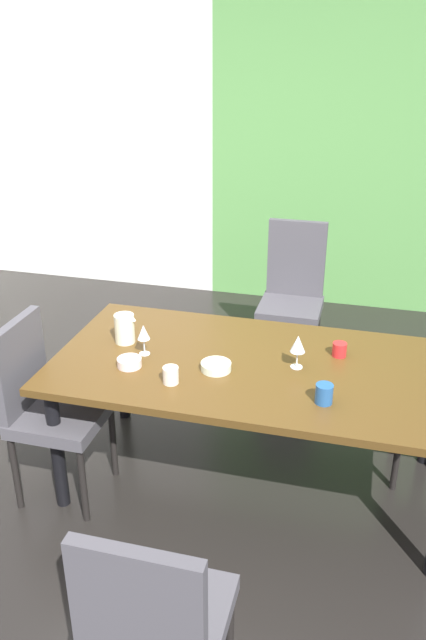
% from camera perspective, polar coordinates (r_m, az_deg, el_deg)
% --- Properties ---
extents(ground_plane, '(5.94, 5.73, 0.02)m').
position_cam_1_polar(ground_plane, '(3.65, -4.41, -14.20)').
color(ground_plane, black).
extents(back_panel_interior, '(2.52, 0.10, 2.72)m').
position_cam_1_polar(back_panel_interior, '(6.18, -11.74, 15.72)').
color(back_panel_interior, silver).
rests_on(back_panel_interior, ground_plane).
extents(garden_window_panel, '(3.43, 0.10, 2.72)m').
position_cam_1_polar(garden_window_panel, '(5.57, 17.94, 14.10)').
color(garden_window_panel, '#59974B').
rests_on(garden_window_panel, ground_plane).
extents(dining_table, '(2.07, 1.07, 0.75)m').
position_cam_1_polar(dining_table, '(3.23, 3.88, -5.10)').
color(dining_table, '#503616').
rests_on(dining_table, ground_plane).
extents(chair_left_near, '(0.45, 0.44, 0.99)m').
position_cam_1_polar(chair_left_near, '(3.35, -15.07, -7.13)').
color(chair_left_near, '#49464C').
rests_on(chair_left_near, ground_plane).
extents(chair_head_far, '(0.44, 0.45, 1.07)m').
position_cam_1_polar(chair_head_far, '(4.56, 7.30, 2.74)').
color(chair_head_far, '#49464C').
rests_on(chair_head_far, ground_plane).
extents(chair_head_near, '(0.44, 0.44, 0.98)m').
position_cam_1_polar(chair_head_near, '(2.25, -5.43, -25.80)').
color(chair_head_near, '#49464C').
rests_on(chair_head_near, ground_plane).
extents(wine_glass_north, '(0.07, 0.07, 0.17)m').
position_cam_1_polar(wine_glass_north, '(3.25, -6.37, -1.20)').
color(wine_glass_north, silver).
rests_on(wine_glass_north, dining_table).
extents(wine_glass_right, '(0.08, 0.08, 0.18)m').
position_cam_1_polar(wine_glass_right, '(3.13, 7.77, -2.24)').
color(wine_glass_right, silver).
rests_on(wine_glass_right, dining_table).
extents(serving_bowl_front, '(0.15, 0.15, 0.04)m').
position_cam_1_polar(serving_bowl_front, '(3.12, 0.28, -4.26)').
color(serving_bowl_front, silver).
rests_on(serving_bowl_front, dining_table).
extents(serving_bowl_near_shelf, '(0.12, 0.12, 0.05)m').
position_cam_1_polar(serving_bowl_near_shelf, '(3.18, -7.65, -3.86)').
color(serving_bowl_near_shelf, beige).
rests_on(serving_bowl_near_shelf, dining_table).
extents(cup_center, '(0.08, 0.08, 0.08)m').
position_cam_1_polar(cup_center, '(3.01, -3.89, -5.05)').
color(cup_center, beige).
rests_on(cup_center, dining_table).
extents(cup_rear, '(0.08, 0.08, 0.09)m').
position_cam_1_polar(cup_rear, '(2.89, 10.12, -6.66)').
color(cup_rear, '#23538F').
rests_on(cup_rear, dining_table).
extents(cup_west, '(0.07, 0.07, 0.07)m').
position_cam_1_polar(cup_west, '(3.31, 11.49, -2.66)').
color(cup_west, red).
rests_on(cup_west, dining_table).
extents(pitcher_south, '(0.12, 0.11, 0.16)m').
position_cam_1_polar(pitcher_south, '(3.41, -8.07, -0.76)').
color(pitcher_south, beige).
rests_on(pitcher_south, dining_table).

